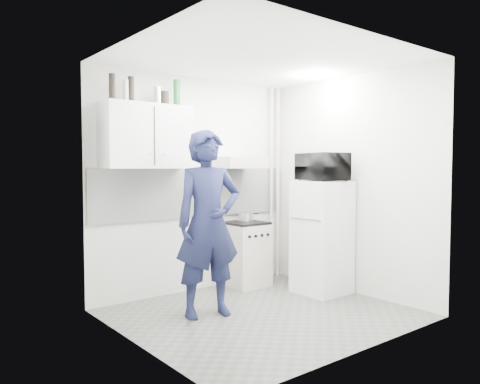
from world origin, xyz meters
TOP-DOWN VIEW (x-y plane):
  - floor at (0.00, 0.00)m, footprint 2.80×2.80m
  - ceiling at (0.00, 0.00)m, footprint 2.80×2.80m
  - wall_back at (0.00, 1.25)m, footprint 2.80×0.00m
  - wall_left at (-1.40, 0.00)m, footprint 0.00×2.60m
  - wall_right at (1.40, 0.00)m, footprint 0.00×2.60m
  - person at (-0.47, 0.30)m, footprint 0.77×0.59m
  - stove at (0.59, 1.00)m, footprint 0.49×0.49m
  - fridge at (1.10, 0.18)m, footprint 0.56×0.56m
  - stove_top at (0.59, 1.00)m, footprint 0.47×0.47m
  - saucepan at (0.65, 1.08)m, footprint 0.20×0.20m
  - microwave at (1.10, 0.18)m, footprint 0.67×0.53m
  - bottle_a at (-1.14, 1.07)m, footprint 0.07×0.07m
  - bottle_b at (-0.99, 1.07)m, footprint 0.06×0.06m
  - bottle_c at (-0.93, 1.07)m, footprint 0.07×0.07m
  - canister_a at (-0.61, 1.07)m, footprint 0.08×0.08m
  - canister_b at (-0.52, 1.07)m, footprint 0.09×0.09m
  - bottle_e at (-0.37, 1.07)m, footprint 0.08×0.08m
  - upper_cabinet at (-0.75, 1.07)m, footprint 1.00×0.35m
  - range_hood at (0.45, 1.00)m, footprint 0.60×0.50m
  - backsplash at (0.00, 1.24)m, footprint 2.74×0.03m
  - pipe_a at (1.30, 1.17)m, footprint 0.05×0.05m
  - pipe_b at (1.18, 1.17)m, footprint 0.04×0.04m
  - ceiling_spot_fixture at (1.00, 0.20)m, footprint 0.10×0.10m

SIDE VIEW (x-z plane):
  - floor at x=0.00m, z-range 0.00..0.00m
  - stove at x=0.59m, z-range 0.00..0.79m
  - fridge at x=1.10m, z-range 0.00..1.35m
  - stove_top at x=0.59m, z-range 0.79..0.82m
  - saucepan at x=0.65m, z-range 0.82..0.93m
  - person at x=-0.47m, z-range 0.00..1.89m
  - backsplash at x=0.00m, z-range 0.90..1.50m
  - wall_left at x=-1.40m, z-range 0.00..2.60m
  - wall_right at x=1.40m, z-range 0.00..2.60m
  - pipe_a at x=1.30m, z-range 0.00..2.60m
  - pipe_b at x=1.18m, z-range 0.00..2.60m
  - wall_back at x=0.00m, z-range -0.10..2.70m
  - microwave at x=1.10m, z-range 1.35..1.68m
  - range_hood at x=0.45m, z-range 1.50..1.64m
  - upper_cabinet at x=-0.75m, z-range 1.50..2.20m
  - canister_b at x=-0.52m, z-range 2.20..2.36m
  - canister_a at x=-0.61m, z-range 2.20..2.40m
  - bottle_b at x=-0.99m, z-range 2.20..2.43m
  - bottle_c at x=-0.93m, z-range 2.20..2.48m
  - bottle_a at x=-1.14m, z-range 2.20..2.48m
  - bottle_e at x=-0.37m, z-range 2.20..2.51m
  - ceiling_spot_fixture at x=1.00m, z-range 2.56..2.58m
  - ceiling at x=0.00m, z-range 2.60..2.60m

